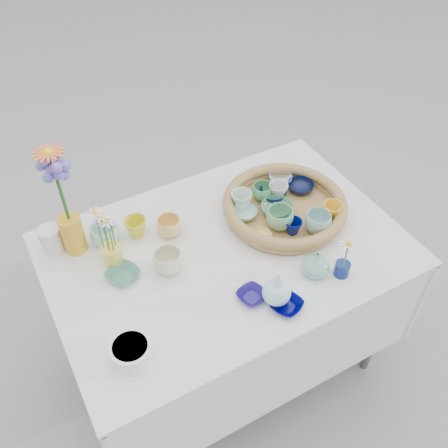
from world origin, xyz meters
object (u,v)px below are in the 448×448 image
wicker_tray (284,207)px  bud_vase_seafoam (316,264)px  display_table (226,359)px  tall_vase_yellow (73,234)px

wicker_tray → bud_vase_seafoam: bearing=-104.0°
display_table → wicker_tray: (0.28, 0.05, 0.80)m
bud_vase_seafoam → tall_vase_yellow: 0.85m
wicker_tray → bud_vase_seafoam: size_ratio=4.82×
bud_vase_seafoam → tall_vase_yellow: tall_vase_yellow is taller
display_table → bud_vase_seafoam: (0.21, -0.25, 0.81)m
tall_vase_yellow → bud_vase_seafoam: bearing=-36.8°
wicker_tray → tall_vase_yellow: (-0.75, 0.21, 0.04)m
display_table → wicker_tray: 0.85m
display_table → tall_vase_yellow: bearing=151.2°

